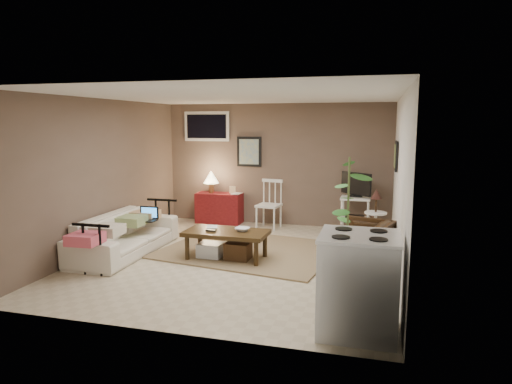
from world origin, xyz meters
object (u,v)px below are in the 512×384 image
(tv_stand, at_px, (355,201))
(side_table, at_px, (376,211))
(sofa, at_px, (125,228))
(stove, at_px, (358,284))
(red_console, at_px, (219,205))
(spindle_chair, at_px, (269,206))
(coffee_table, at_px, (226,243))
(potted_plant, at_px, (348,222))
(armchair, at_px, (363,241))

(tv_stand, height_order, side_table, tv_stand)
(sofa, bearing_deg, stove, -116.57)
(side_table, bearing_deg, stove, -92.18)
(red_console, distance_m, spindle_chair, 1.11)
(coffee_table, height_order, red_console, red_console)
(potted_plant, bearing_deg, tv_stand, 91.19)
(sofa, height_order, tv_stand, tv_stand)
(potted_plant, bearing_deg, coffee_table, 152.52)
(coffee_table, bearing_deg, tv_stand, 51.02)
(tv_stand, bearing_deg, potted_plant, -88.81)
(coffee_table, distance_m, side_table, 2.54)
(potted_plant, bearing_deg, side_table, 82.41)
(stove, bearing_deg, armchair, 90.84)
(coffee_table, height_order, tv_stand, tv_stand)
(spindle_chair, bearing_deg, tv_stand, -0.44)
(spindle_chair, bearing_deg, coffee_table, -93.47)
(sofa, height_order, armchair, sofa)
(red_console, distance_m, potted_plant, 4.37)
(red_console, height_order, stove, red_console)
(red_console, relative_size, spindle_chair, 1.14)
(side_table, bearing_deg, armchair, -97.73)
(red_console, bearing_deg, tv_stand, -3.75)
(side_table, relative_size, armchair, 1.30)
(tv_stand, relative_size, side_table, 1.18)
(red_console, xyz_separation_m, stove, (2.98, -4.28, 0.12))
(sofa, distance_m, potted_plant, 3.58)
(spindle_chair, relative_size, tv_stand, 0.83)
(side_table, bearing_deg, coffee_table, -148.03)
(sofa, relative_size, side_table, 2.19)
(sofa, xyz_separation_m, tv_stand, (3.38, 2.29, 0.19))
(tv_stand, distance_m, side_table, 0.93)
(sofa, xyz_separation_m, potted_plant, (3.45, -0.85, 0.48))
(armchair, xyz_separation_m, stove, (0.03, -2.11, 0.12))
(armchair, bearing_deg, coffee_table, -67.24)
(coffee_table, relative_size, sofa, 0.59)
(red_console, xyz_separation_m, armchair, (2.95, -2.17, 0.00))
(side_table, bearing_deg, red_console, 161.65)
(red_console, relative_size, potted_plant, 0.64)
(tv_stand, bearing_deg, stove, -86.57)
(red_console, bearing_deg, coffee_table, -67.78)
(red_console, xyz_separation_m, tv_stand, (2.73, -0.18, 0.23))
(red_console, height_order, armchair, red_console)
(coffee_table, bearing_deg, sofa, -176.22)
(red_console, bearing_deg, side_table, -18.35)
(coffee_table, relative_size, side_table, 1.29)
(coffee_table, distance_m, stove, 2.79)
(spindle_chair, bearing_deg, side_table, -23.28)
(side_table, height_order, potted_plant, potted_plant)
(sofa, distance_m, spindle_chair, 2.89)
(coffee_table, distance_m, potted_plant, 2.16)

